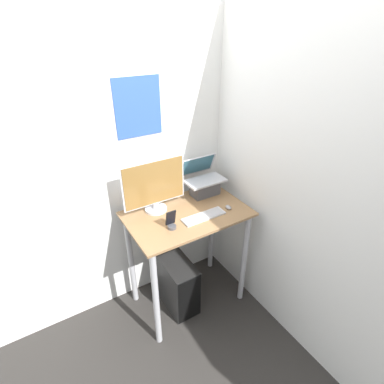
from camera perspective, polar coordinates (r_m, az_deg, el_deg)
The scene contains 10 objects.
ground_plane at distance 2.91m, azimuth 2.66°, elevation -23.38°, with size 12.00×12.00×0.00m, color #2D2B28.
wall_back at distance 2.57m, azimuth -5.50°, elevation 6.10°, with size 6.00×0.06×2.60m.
wall_side_right at distance 2.37m, azimuth 15.00°, elevation 2.98°, with size 0.05×6.00×2.60m.
desk at distance 2.55m, azimuth -0.87°, elevation -8.20°, with size 0.97×0.62×0.99m.
laptop at distance 2.63m, azimuth 2.31°, elevation 1.59°, with size 0.35×0.27×0.32m.
monitor at distance 2.36m, azimuth -7.19°, elevation 0.94°, with size 0.52×0.18×0.44m.
keyboard at distance 2.36m, azimuth 2.25°, elevation -4.64°, with size 0.36×0.11×0.02m.
mouse at distance 2.48m, azimuth 6.95°, elevation -2.89°, with size 0.04×0.06×0.03m.
cell_phone at distance 2.23m, azimuth -3.96°, elevation -5.83°, with size 0.08×0.07×0.15m.
computer_tower at distance 2.84m, azimuth -2.67°, elevation -17.17°, with size 0.23×0.42×0.50m.
Camera 1 is at (-1.02, -1.42, 2.32)m, focal length 28.00 mm.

